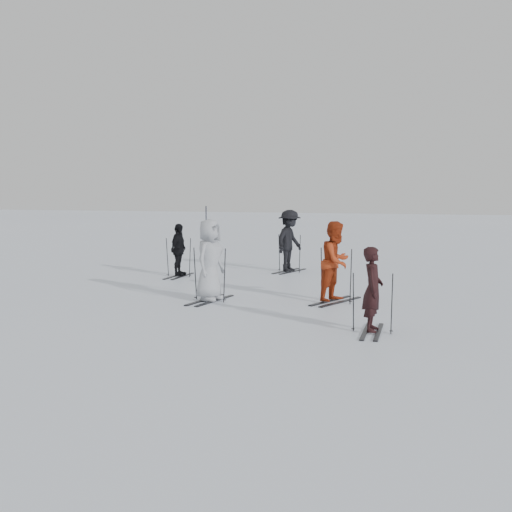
{
  "coord_description": "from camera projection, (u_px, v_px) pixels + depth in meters",
  "views": [
    {
      "loc": [
        4.99,
        -14.12,
        2.63
      ],
      "look_at": [
        0.0,
        1.0,
        1.0
      ],
      "focal_mm": 45.0,
      "sensor_mm": 36.0,
      "label": 1
    }
  ],
  "objects": [
    {
      "name": "skier_uphill_far",
      "position": [
        289.0,
        241.0,
        20.77
      ],
      "size": [
        1.03,
        1.42,
        1.98
      ],
      "primitive_type": "imported",
      "rotation": [
        0.0,
        0.0,
        1.32
      ],
      "color": "black",
      "rests_on": "ground"
    },
    {
      "name": "piste_marker",
      "position": [
        206.0,
        230.0,
        26.31
      ],
      "size": [
        0.06,
        0.06,
        2.0
      ],
      "primitive_type": "cylinder",
      "rotation": [
        0.0,
        0.0,
        0.35
      ],
      "color": "black",
      "rests_on": "ground"
    },
    {
      "name": "skis_near_dark",
      "position": [
        372.0,
        302.0,
        11.87
      ],
      "size": [
        1.62,
        0.92,
        1.15
      ],
      "primitive_type": null,
      "rotation": [
        0.0,
        0.0,
        1.63
      ],
      "color": "black",
      "rests_on": "ground"
    },
    {
      "name": "ground",
      "position": [
        243.0,
        302.0,
        15.16
      ],
      "size": [
        120.0,
        120.0,
        0.0
      ],
      "primitive_type": "plane",
      "color": "silver",
      "rests_on": "ground"
    },
    {
      "name": "skier_near_dark",
      "position": [
        373.0,
        291.0,
        11.85
      ],
      "size": [
        0.41,
        0.59,
        1.57
      ],
      "primitive_type": "imported",
      "rotation": [
        0.0,
        0.0,
        1.63
      ],
      "color": "black",
      "rests_on": "ground"
    },
    {
      "name": "skier_red",
      "position": [
        336.0,
        262.0,
        15.09
      ],
      "size": [
        0.99,
        1.11,
        1.88
      ],
      "primitive_type": "imported",
      "rotation": [
        0.0,
        0.0,
        1.21
      ],
      "color": "#9B2E11",
      "rests_on": "ground"
    },
    {
      "name": "skier_grey",
      "position": [
        210.0,
        261.0,
        15.24
      ],
      "size": [
        0.73,
        1.02,
        1.93
      ],
      "primitive_type": "imported",
      "rotation": [
        0.0,
        0.0,
        1.44
      ],
      "color": "#9DA1A6",
      "rests_on": "ground"
    },
    {
      "name": "skis_uphill_far",
      "position": [
        289.0,
        252.0,
        20.81
      ],
      "size": [
        1.89,
        1.31,
        1.25
      ],
      "primitive_type": null,
      "rotation": [
        0.0,
        0.0,
        1.32
      ],
      "color": "black",
      "rests_on": "ground"
    },
    {
      "name": "skier_uphill_left",
      "position": [
        179.0,
        251.0,
        19.61
      ],
      "size": [
        0.42,
        0.95,
        1.6
      ],
      "primitive_type": "imported",
      "rotation": [
        0.0,
        0.0,
        1.6
      ],
      "color": "black",
      "rests_on": "ground"
    },
    {
      "name": "skis_uphill_left",
      "position": [
        179.0,
        257.0,
        19.63
      ],
      "size": [
        1.7,
        0.94,
        1.22
      ],
      "primitive_type": null,
      "rotation": [
        0.0,
        0.0,
        1.6
      ],
      "color": "black",
      "rests_on": "ground"
    },
    {
      "name": "skis_grey",
      "position": [
        210.0,
        274.0,
        15.28
      ],
      "size": [
        1.91,
        1.19,
        1.31
      ],
      "primitive_type": null,
      "rotation": [
        0.0,
        0.0,
        1.44
      ],
      "color": "black",
      "rests_on": "ground"
    },
    {
      "name": "skis_red",
      "position": [
        336.0,
        274.0,
        15.12
      ],
      "size": [
        2.03,
        1.54,
        1.32
      ],
      "primitive_type": null,
      "rotation": [
        0.0,
        0.0,
        1.21
      ],
      "color": "black",
      "rests_on": "ground"
    }
  ]
}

